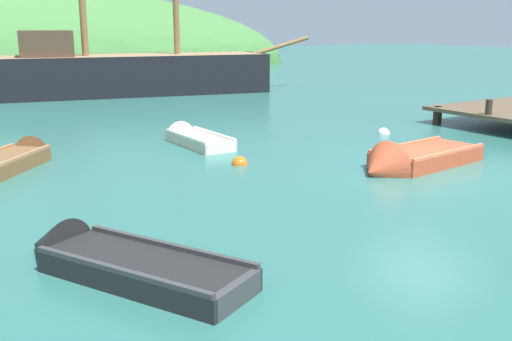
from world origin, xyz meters
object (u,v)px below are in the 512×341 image
Objects in this scene: rowboat_outer_right at (15,162)px; buoy_white at (383,134)px; sailing_ship at (126,79)px; buoy_orange at (240,164)px; rowboat_center at (410,163)px; rowboat_outer_left at (192,140)px; rowboat_portside at (112,265)px.

rowboat_outer_right is 7.67× the size of buoy_white.
sailing_ship reaches higher than buoy_orange.
sailing_ship is at bearing 11.54° from rowboat_outer_right.
rowboat_center reaches higher than buoy_white.
rowboat_center is at bearing -151.80° from rowboat_outer_left.
buoy_white is at bearing -132.93° from rowboat_center.
rowboat_outer_left is 7.86× the size of buoy_white.
buoy_white is (10.25, 5.44, -0.09)m from rowboat_portside.
rowboat_center is (0.26, -17.19, -0.56)m from sailing_ship.
rowboat_center is 3.92m from buoy_orange.
rowboat_center is at bearing -37.51° from buoy_orange.
rowboat_center is at bearing -126.14° from buoy_white.
rowboat_portside is 1.22× the size of rowboat_outer_left.
rowboat_portside reaches higher than buoy_orange.
rowboat_outer_right is (0.17, 7.01, 0.01)m from rowboat_portside.
rowboat_portside is 1.25× the size of rowboat_outer_right.
sailing_ship reaches higher than buoy_white.
buoy_orange is at bearing -73.18° from rowboat_portside.
buoy_white is at bearing 10.57° from buoy_orange.
sailing_ship is at bearing -47.96° from rowboat_portside.
rowboat_portside is at bearing -138.91° from rowboat_outer_right.
rowboat_outer_right is 0.81× the size of rowboat_center.
rowboat_portside is (-7.49, -19.20, -0.59)m from sailing_ship.
rowboat_outer_left is at bearing -89.90° from sailing_ship.
rowboat_outer_right is 10.20m from buoy_white.
sailing_ship is 40.25× the size of buoy_white.
buoy_white is at bearing -56.33° from rowboat_outer_right.
rowboat_outer_right is 7.55× the size of buoy_orange.
buoy_white is (2.51, 3.44, -0.12)m from rowboat_center.
sailing_ship is 17.21m from rowboat_center.
rowboat_center is at bearing -80.96° from rowboat_outer_right.
rowboat_center is (7.57, -5.00, 0.01)m from rowboat_outer_right.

